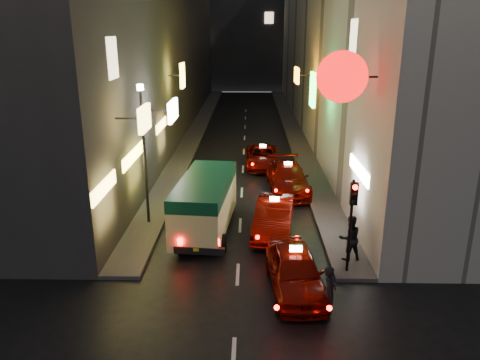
# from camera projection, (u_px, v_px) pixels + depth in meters

# --- Properties ---
(building_left) EXTENTS (7.58, 52.00, 18.00)m
(building_left) POSITION_uv_depth(u_px,v_px,m) (149.00, 23.00, 38.78)
(building_left) COLOR #383633
(building_left) RESTS_ON ground
(building_right) EXTENTS (8.20, 52.00, 18.00)m
(building_right) POSITION_uv_depth(u_px,v_px,m) (342.00, 23.00, 38.47)
(building_right) COLOR #AEABA0
(building_right) RESTS_ON ground
(building_far) EXTENTS (30.00, 10.00, 22.00)m
(building_far) POSITION_uv_depth(u_px,v_px,m) (247.00, 11.00, 68.45)
(building_far) COLOR #303135
(building_far) RESTS_ON ground
(sidewalk_left) EXTENTS (1.50, 52.00, 0.15)m
(sidewalk_left) POSITION_uv_depth(u_px,v_px,m) (197.00, 129.00, 41.47)
(sidewalk_left) COLOR #4D4A47
(sidewalk_left) RESTS_ON ground
(sidewalk_right) EXTENTS (1.50, 52.00, 0.15)m
(sidewalk_right) POSITION_uv_depth(u_px,v_px,m) (293.00, 130.00, 41.30)
(sidewalk_right) COLOR #4D4A47
(sidewalk_right) RESTS_ON ground
(minibus) EXTENTS (2.54, 5.95, 2.49)m
(minibus) POSITION_uv_depth(u_px,v_px,m) (205.00, 199.00, 20.26)
(minibus) COLOR beige
(minibus) RESTS_ON ground
(taxi_near) EXTENTS (2.63, 5.56, 1.89)m
(taxi_near) POSITION_uv_depth(u_px,v_px,m) (295.00, 267.00, 15.89)
(taxi_near) COLOR #660600
(taxi_near) RESTS_ON ground
(taxi_second) EXTENTS (2.92, 5.66, 1.89)m
(taxi_second) POSITION_uv_depth(u_px,v_px,m) (274.00, 214.00, 20.46)
(taxi_second) COLOR #660600
(taxi_second) RESTS_ON ground
(taxi_third) EXTENTS (2.52, 5.65, 1.94)m
(taxi_third) POSITION_uv_depth(u_px,v_px,m) (288.00, 176.00, 25.69)
(taxi_third) COLOR #660600
(taxi_third) RESTS_ON ground
(taxi_far) EXTENTS (1.99, 4.82, 1.70)m
(taxi_far) POSITION_uv_depth(u_px,v_px,m) (263.00, 155.00, 30.32)
(taxi_far) COLOR #660600
(taxi_far) RESTS_ON ground
(pedestrian_crossing) EXTENTS (0.51, 0.70, 1.95)m
(pedestrian_crossing) POSITION_uv_depth(u_px,v_px,m) (330.00, 289.00, 14.36)
(pedestrian_crossing) COLOR black
(pedestrian_crossing) RESTS_ON ground
(pedestrian_sidewalk) EXTENTS (0.85, 0.64, 2.02)m
(pedestrian_sidewalk) POSITION_uv_depth(u_px,v_px,m) (350.00, 235.00, 17.67)
(pedestrian_sidewalk) COLOR black
(pedestrian_sidewalk) RESTS_ON sidewalk_right
(traffic_light) EXTENTS (0.26, 0.43, 3.50)m
(traffic_light) POSITION_uv_depth(u_px,v_px,m) (353.00, 207.00, 16.23)
(traffic_light) COLOR black
(traffic_light) RESTS_ON sidewalk_right
(lamp_post) EXTENTS (0.28, 0.28, 6.22)m
(lamp_post) POSITION_uv_depth(u_px,v_px,m) (144.00, 146.00, 20.37)
(lamp_post) COLOR black
(lamp_post) RESTS_ON sidewalk_left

